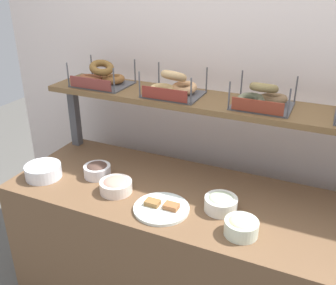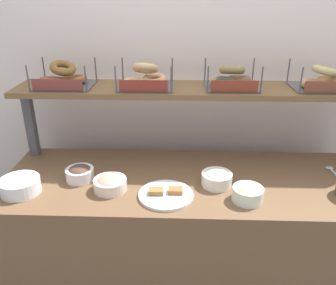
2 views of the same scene
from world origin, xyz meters
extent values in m
cube|color=silver|center=(0.00, 0.55, 1.20)|extent=(3.19, 0.06, 2.40)
cube|color=brown|center=(0.00, 0.00, 0.42)|extent=(1.99, 0.70, 0.85)
cube|color=#4C4C51|center=(-0.93, 0.27, 1.05)|extent=(0.05, 0.05, 0.40)
cube|color=brown|center=(0.00, 0.27, 1.26)|extent=(1.95, 0.32, 0.03)
cylinder|color=white|center=(0.14, -0.06, 0.88)|extent=(0.16, 0.16, 0.07)
ellipsoid|color=beige|center=(0.14, -0.06, 0.91)|extent=(0.12, 0.12, 0.05)
cylinder|color=white|center=(-0.84, -0.16, 0.89)|extent=(0.20, 0.20, 0.07)
ellipsoid|color=white|center=(-0.84, -0.16, 0.92)|extent=(0.15, 0.15, 0.05)
cylinder|color=silver|center=(-0.40, -0.12, 0.88)|extent=(0.17, 0.17, 0.06)
ellipsoid|color=#F9927F|center=(-0.40, -0.12, 0.91)|extent=(0.13, 0.13, 0.04)
cylinder|color=white|center=(-0.58, -0.03, 0.88)|extent=(0.15, 0.15, 0.06)
ellipsoid|color=#50372E|center=(-0.58, -0.03, 0.91)|extent=(0.12, 0.12, 0.04)
cylinder|color=silver|center=(0.28, -0.19, 0.88)|extent=(0.15, 0.15, 0.07)
ellipsoid|color=beige|center=(0.28, -0.19, 0.91)|extent=(0.12, 0.12, 0.05)
cylinder|color=white|center=(-0.11, -0.17, 0.86)|extent=(0.27, 0.27, 0.01)
cube|color=olive|center=(-0.16, -0.17, 0.88)|extent=(0.07, 0.05, 0.02)
cube|color=#A16137|center=(-0.07, -0.16, 0.88)|extent=(0.07, 0.05, 0.02)
ellipsoid|color=#B7B7BC|center=(0.79, 0.14, 0.86)|extent=(0.04, 0.03, 0.01)
cube|color=#4C4C51|center=(-0.70, 0.26, 1.28)|extent=(0.31, 0.24, 0.01)
cylinder|color=#4C4C51|center=(-0.85, 0.15, 1.35)|extent=(0.01, 0.01, 0.14)
cylinder|color=#4C4C51|center=(-0.54, 0.15, 1.35)|extent=(0.01, 0.01, 0.14)
cylinder|color=#4C4C51|center=(-0.85, 0.38, 1.35)|extent=(0.01, 0.01, 0.14)
cylinder|color=#4C4C51|center=(-0.54, 0.38, 1.35)|extent=(0.01, 0.01, 0.14)
cube|color=brown|center=(-0.70, 0.14, 1.32)|extent=(0.27, 0.01, 0.06)
torus|color=brown|center=(-0.75, 0.23, 1.32)|extent=(0.18, 0.18, 0.06)
torus|color=brown|center=(-0.65, 0.30, 1.31)|extent=(0.20, 0.20, 0.05)
torus|color=brown|center=(-0.70, 0.26, 1.38)|extent=(0.20, 0.20, 0.08)
cube|color=#4C4C51|center=(-0.24, 0.26, 1.28)|extent=(0.30, 0.24, 0.01)
cylinder|color=#4C4C51|center=(-0.39, 0.14, 1.35)|extent=(0.01, 0.01, 0.14)
cylinder|color=#4C4C51|center=(-0.10, 0.14, 1.35)|extent=(0.01, 0.01, 0.14)
cylinder|color=#4C4C51|center=(-0.39, 0.37, 1.35)|extent=(0.01, 0.01, 0.14)
cylinder|color=#4C4C51|center=(-0.10, 0.37, 1.35)|extent=(0.01, 0.01, 0.14)
cube|color=maroon|center=(-0.24, 0.14, 1.32)|extent=(0.25, 0.01, 0.06)
torus|color=#DCB87A|center=(-0.29, 0.23, 1.31)|extent=(0.16, 0.15, 0.05)
torus|color=tan|center=(-0.20, 0.29, 1.32)|extent=(0.19, 0.19, 0.06)
torus|color=tan|center=(-0.24, 0.26, 1.39)|extent=(0.16, 0.17, 0.09)
cube|color=#4C4C51|center=(0.23, 0.27, 1.28)|extent=(0.29, 0.24, 0.01)
cylinder|color=#4C4C51|center=(0.09, 0.15, 1.35)|extent=(0.01, 0.01, 0.14)
cylinder|color=#4C4C51|center=(0.36, 0.15, 1.35)|extent=(0.01, 0.01, 0.14)
cylinder|color=#4C4C51|center=(0.09, 0.38, 1.35)|extent=(0.01, 0.01, 0.14)
cylinder|color=#4C4C51|center=(0.36, 0.38, 1.35)|extent=(0.01, 0.01, 0.14)
cube|color=maroon|center=(0.23, 0.15, 1.32)|extent=(0.24, 0.01, 0.06)
torus|color=#707357|center=(0.18, 0.24, 1.31)|extent=(0.17, 0.17, 0.05)
torus|color=brown|center=(0.27, 0.30, 1.32)|extent=(0.20, 0.20, 0.06)
torus|color=olive|center=(0.23, 0.27, 1.38)|extent=(0.15, 0.16, 0.07)
cube|color=#4C4C51|center=(0.72, 0.27, 1.28)|extent=(0.33, 0.24, 0.01)
cylinder|color=#4C4C51|center=(0.56, 0.15, 1.35)|extent=(0.01, 0.01, 0.14)
cylinder|color=#4C4C51|center=(0.56, 0.38, 1.35)|extent=(0.01, 0.01, 0.14)
cube|color=brown|center=(0.72, 0.15, 1.32)|extent=(0.28, 0.01, 0.06)
torus|color=tan|center=(0.67, 0.24, 1.31)|extent=(0.18, 0.18, 0.05)
torus|color=tan|center=(0.77, 0.30, 1.32)|extent=(0.20, 0.20, 0.06)
torus|color=tan|center=(0.72, 0.27, 1.38)|extent=(0.17, 0.17, 0.07)
camera|label=1|loc=(0.54, -1.54, 1.90)|focal=40.62mm
camera|label=2|loc=(-0.05, -1.61, 1.78)|focal=37.00mm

